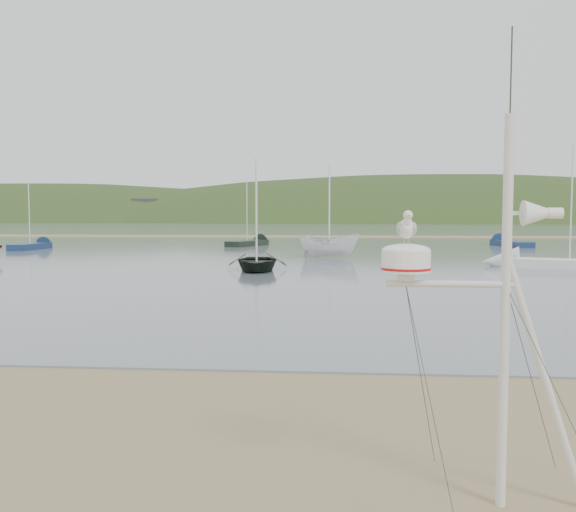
# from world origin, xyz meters

# --- Properties ---
(ground) EXTENTS (560.00, 560.00, 0.00)m
(ground) POSITION_xyz_m (0.00, 0.00, 0.00)
(ground) COLOR olive
(ground) RESTS_ON ground
(water) EXTENTS (560.00, 256.00, 0.04)m
(water) POSITION_xyz_m (0.00, 132.00, 0.02)
(water) COLOR slate
(water) RESTS_ON ground
(sandbar) EXTENTS (560.00, 7.00, 0.07)m
(sandbar) POSITION_xyz_m (0.00, 70.00, 0.07)
(sandbar) COLOR olive
(sandbar) RESTS_ON water
(hill_ridge) EXTENTS (620.00, 180.00, 80.00)m
(hill_ridge) POSITION_xyz_m (18.52, 235.00, -19.70)
(hill_ridge) COLOR #243917
(hill_ridge) RESTS_ON ground
(far_cottages) EXTENTS (294.40, 6.30, 8.00)m
(far_cottages) POSITION_xyz_m (3.00, 196.00, 4.00)
(far_cottages) COLOR silver
(far_cottages) RESTS_ON ground
(mast_rig) EXTENTS (2.15, 2.29, 4.85)m
(mast_rig) POSITION_xyz_m (4.88, -1.06, 1.17)
(mast_rig) COLOR silver
(mast_rig) RESTS_ON ground
(boat_dark) EXTENTS (3.25, 1.24, 4.44)m
(boat_dark) POSITION_xyz_m (-0.96, 24.01, 2.26)
(boat_dark) COLOR black
(boat_dark) RESTS_ON water
(boat_white) EXTENTS (2.08, 2.06, 4.24)m
(boat_white) POSITION_xyz_m (2.66, 33.70, 2.16)
(boat_white) COLOR silver
(boat_white) RESTS_ON water
(sailboat_blue_far) EXTENTS (2.94, 7.31, 7.07)m
(sailboat_blue_far) POSITION_xyz_m (18.51, 50.85, 0.30)
(sailboat_blue_far) COLOR #162B4E
(sailboat_blue_far) RESTS_ON ground
(sailboat_dark_mid) EXTENTS (4.17, 6.60, 6.51)m
(sailboat_dark_mid) POSITION_xyz_m (-4.36, 49.39, 0.30)
(sailboat_dark_mid) COLOR black
(sailboat_dark_mid) RESTS_ON ground
(sailboat_blue_near) EXTENTS (1.66, 6.07, 6.02)m
(sailboat_blue_near) POSITION_xyz_m (-22.04, 42.45, 0.30)
(sailboat_blue_near) COLOR #162B4E
(sailboat_blue_near) RESTS_ON ground
(sailboat_white_near) EXTENTS (7.46, 4.22, 7.25)m
(sailboat_white_near) POSITION_xyz_m (13.81, 27.09, 0.30)
(sailboat_white_near) COLOR silver
(sailboat_white_near) RESTS_ON ground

